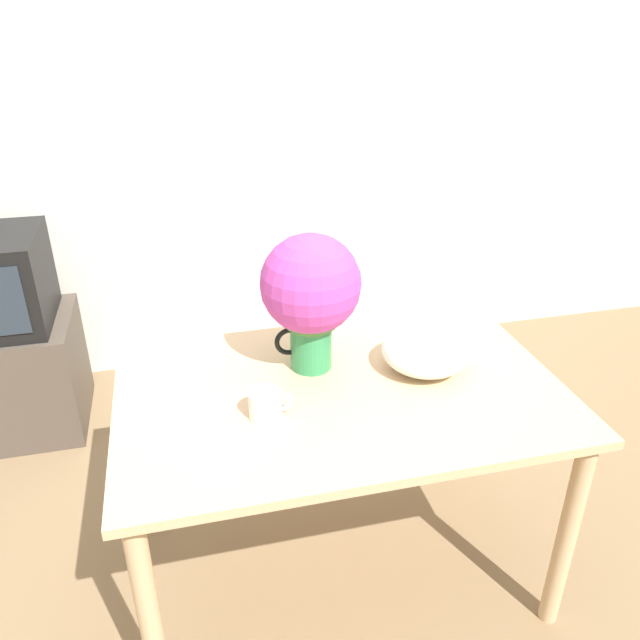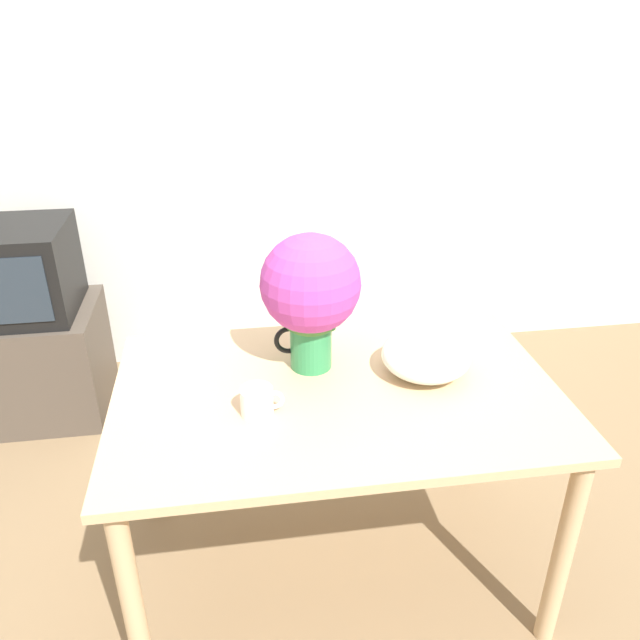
{
  "view_description": "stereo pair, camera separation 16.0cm",
  "coord_description": "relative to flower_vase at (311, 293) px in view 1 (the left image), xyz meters",
  "views": [
    {
      "loc": [
        -0.33,
        -1.6,
        1.85
      ],
      "look_at": [
        0.09,
        0.12,
        0.94
      ],
      "focal_mm": 35.0,
      "sensor_mm": 36.0,
      "label": 1
    },
    {
      "loc": [
        -0.17,
        -1.63,
        1.85
      ],
      "look_at": [
        0.09,
        0.12,
        0.94
      ],
      "focal_mm": 35.0,
      "sensor_mm": 36.0,
      "label": 2
    }
  ],
  "objects": [
    {
      "name": "coffee_mug",
      "position": [
        -0.19,
        -0.24,
        -0.22
      ],
      "size": [
        0.13,
        0.1,
        0.09
      ],
      "color": "white",
      "rests_on": "table"
    },
    {
      "name": "table",
      "position": [
        0.06,
        -0.15,
        -0.37
      ],
      "size": [
        1.38,
        0.89,
        0.77
      ],
      "color": "tan",
      "rests_on": "ground_plane"
    },
    {
      "name": "tv_stand",
      "position": [
        -1.19,
        1.05,
        -0.76
      ],
      "size": [
        0.58,
        0.54,
        0.55
      ],
      "color": "#4C4238",
      "rests_on": "ground_plane"
    },
    {
      "name": "ground_plane",
      "position": [
        -0.06,
        -0.12,
        -1.04
      ],
      "size": [
        12.0,
        12.0,
        0.0
      ],
      "primitive_type": "plane",
      "color": "#7F6647"
    },
    {
      "name": "white_bowl",
      "position": [
        0.36,
        -0.1,
        -0.2
      ],
      "size": [
        0.28,
        0.28,
        0.13
      ],
      "color": "white",
      "rests_on": "table"
    },
    {
      "name": "flower_vase",
      "position": [
        0.0,
        0.0,
        0.0
      ],
      "size": [
        0.32,
        0.32,
        0.45
      ],
      "color": "#2D844C",
      "rests_on": "table"
    },
    {
      "name": "wall_back",
      "position": [
        -0.06,
        1.48,
        0.26
      ],
      "size": [
        8.0,
        0.05,
        2.6
      ],
      "color": "silver",
      "rests_on": "ground_plane"
    }
  ]
}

